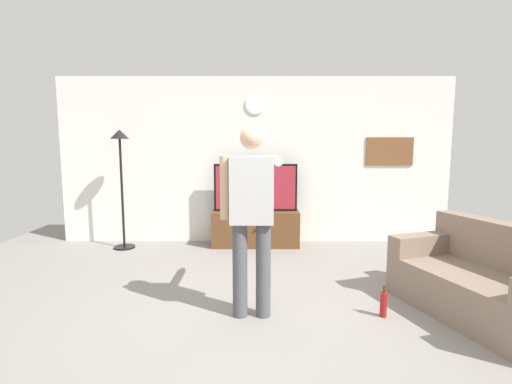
% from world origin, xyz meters
% --- Properties ---
extents(ground_plane, '(8.40, 8.40, 0.00)m').
position_xyz_m(ground_plane, '(0.00, 0.00, 0.00)').
color(ground_plane, gray).
extents(back_wall, '(6.40, 0.10, 2.70)m').
position_xyz_m(back_wall, '(0.00, 2.95, 1.35)').
color(back_wall, silver).
rests_on(back_wall, ground_plane).
extents(tv_stand, '(1.37, 0.44, 0.56)m').
position_xyz_m(tv_stand, '(0.00, 2.60, 0.28)').
color(tv_stand, brown).
rests_on(tv_stand, ground_plane).
extents(television, '(1.32, 0.07, 0.75)m').
position_xyz_m(television, '(0.00, 2.65, 0.94)').
color(television, black).
rests_on(television, tv_stand).
extents(wall_clock, '(0.32, 0.03, 0.32)m').
position_xyz_m(wall_clock, '(0.00, 2.89, 2.26)').
color(wall_clock, white).
extents(framed_picture, '(0.76, 0.04, 0.46)m').
position_xyz_m(framed_picture, '(2.19, 2.90, 1.50)').
color(framed_picture, brown).
extents(floor_lamp, '(0.32, 0.32, 1.84)m').
position_xyz_m(floor_lamp, '(-2.06, 2.47, 1.32)').
color(floor_lamp, black).
rests_on(floor_lamp, ground_plane).
extents(person_standing_nearer_lamp, '(0.58, 0.78, 1.79)m').
position_xyz_m(person_standing_nearer_lamp, '(-0.03, 0.12, 1.01)').
color(person_standing_nearer_lamp, '#4C4C51').
rests_on(person_standing_nearer_lamp, ground_plane).
extents(side_couch, '(1.32, 1.78, 0.87)m').
position_xyz_m(side_couch, '(2.16, 0.12, 0.32)').
color(side_couch, '#7F6B5B').
rests_on(side_couch, ground_plane).
extents(beverage_bottle, '(0.07, 0.07, 0.30)m').
position_xyz_m(beverage_bottle, '(1.21, 0.09, 0.12)').
color(beverage_bottle, maroon).
rests_on(beverage_bottle, ground_plane).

